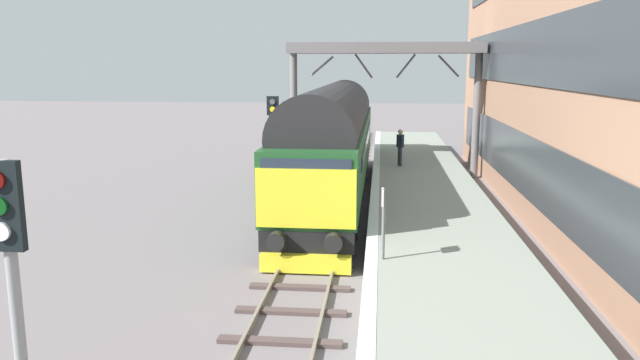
# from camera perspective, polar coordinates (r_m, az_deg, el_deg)

# --- Properties ---
(ground_plane) EXTENTS (140.00, 140.00, 0.00)m
(ground_plane) POSITION_cam_1_polar(r_m,az_deg,el_deg) (20.17, 0.08, -4.91)
(ground_plane) COLOR slate
(ground_plane) RESTS_ON ground
(track_main) EXTENTS (2.50, 60.00, 0.15)m
(track_main) POSITION_cam_1_polar(r_m,az_deg,el_deg) (20.16, 0.08, -4.76)
(track_main) COLOR gray
(track_main) RESTS_ON ground
(station_platform) EXTENTS (4.00, 44.00, 1.01)m
(station_platform) POSITION_cam_1_polar(r_m,az_deg,el_deg) (20.02, 10.40, -3.73)
(station_platform) COLOR gray
(station_platform) RESTS_ON ground
(diesel_locomotive) EXTENTS (2.74, 18.30, 4.68)m
(diesel_locomotive) POSITION_cam_1_polar(r_m,az_deg,el_deg) (24.50, 1.22, 3.80)
(diesel_locomotive) COLOR black
(diesel_locomotive) RESTS_ON ground
(signal_post_near) EXTENTS (0.44, 0.22, 4.45)m
(signal_post_near) POSITION_cam_1_polar(r_m,az_deg,el_deg) (7.65, -26.79, -10.14)
(signal_post_near) COLOR gray
(signal_post_near) RESTS_ON ground
(signal_post_mid) EXTENTS (0.44, 0.22, 4.31)m
(signal_post_mid) POSITION_cam_1_polar(r_m,az_deg,el_deg) (22.92, -4.39, 3.82)
(signal_post_mid) COLOR gray
(signal_post_mid) RESTS_ON ground
(platform_number_sign) EXTENTS (0.10, 0.44, 1.65)m
(platform_number_sign) POSITION_cam_1_polar(r_m,az_deg,el_deg) (14.01, 5.94, -3.05)
(platform_number_sign) COLOR slate
(platform_number_sign) RESTS_ON station_platform
(waiting_passenger) EXTENTS (0.42, 0.49, 1.64)m
(waiting_passenger) POSITION_cam_1_polar(r_m,az_deg,el_deg) (27.29, 7.54, 3.38)
(waiting_passenger) COLOR #31313B
(waiting_passenger) RESTS_ON station_platform
(overhead_footbridge) EXTENTS (9.30, 2.00, 6.50)m
(overhead_footbridge) POSITION_cam_1_polar(r_m,az_deg,el_deg) (29.93, 6.12, 11.33)
(overhead_footbridge) COLOR slate
(overhead_footbridge) RESTS_ON ground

